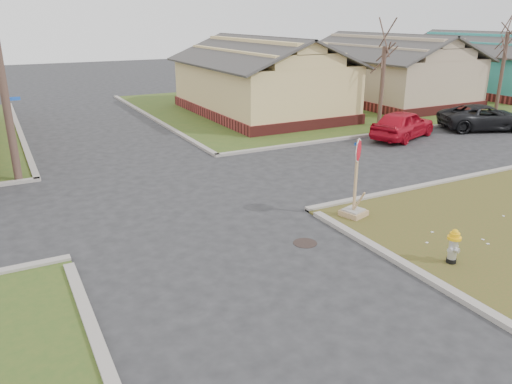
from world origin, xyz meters
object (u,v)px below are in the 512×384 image
red_sedan (403,124)px  dark_pickup (485,117)px  fire_hydrant (453,244)px  stop_sign (354,199)px

red_sedan → dark_pickup: 5.33m
fire_hydrant → red_sedan: 13.54m
fire_hydrant → dark_pickup: 17.03m
stop_sign → red_sedan: 11.12m
red_sedan → dark_pickup: bearing=-115.4°
fire_hydrant → dark_pickup: dark_pickup is taller
dark_pickup → red_sedan: bearing=107.5°
stop_sign → dark_pickup: size_ratio=0.51×
stop_sign → red_sedan: stop_sign is taller
dark_pickup → stop_sign: bearing=138.3°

